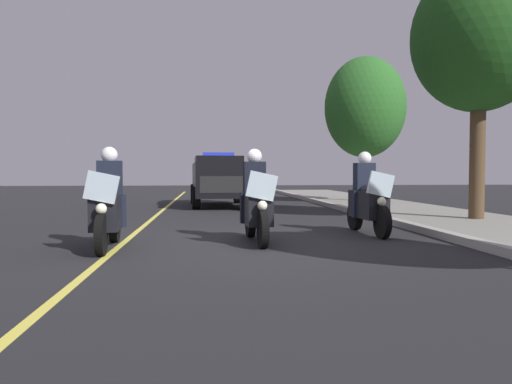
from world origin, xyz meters
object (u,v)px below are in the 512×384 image
at_px(police_motorcycle_lead_right, 256,204).
at_px(police_motorcycle_trailing, 368,200).
at_px(tree_far_back, 365,107).
at_px(police_suv, 219,178).
at_px(tree_mid_block, 479,38).
at_px(police_motorcycle_lead_left, 108,207).

height_order(police_motorcycle_lead_right, police_motorcycle_trailing, same).
bearing_deg(tree_far_back, police_suv, -79.11).
xyz_separation_m(tree_mid_block, tree_far_back, (-8.04, -0.30, -0.69)).
bearing_deg(police_motorcycle_trailing, police_motorcycle_lead_right, -68.75).
xyz_separation_m(police_suv, tree_mid_block, (6.86, 6.44, 3.62)).
bearing_deg(tree_far_back, police_motorcycle_lead_left, -35.60).
bearing_deg(police_motorcycle_trailing, tree_far_back, 162.07).
height_order(police_motorcycle_lead_left, police_motorcycle_trailing, same).
xyz_separation_m(police_motorcycle_lead_right, police_motorcycle_trailing, (-0.94, 2.43, 0.00)).
distance_m(police_motorcycle_lead_right, police_motorcycle_trailing, 2.60).
bearing_deg(police_suv, police_motorcycle_lead_right, 2.71).
bearing_deg(police_motorcycle_lead_right, tree_far_back, 152.69).
bearing_deg(tree_mid_block, tree_far_back, -177.87).
height_order(police_motorcycle_lead_right, police_suv, police_suv).
xyz_separation_m(police_motorcycle_lead_left, tree_mid_block, (-3.44, 8.52, 3.99)).
xyz_separation_m(police_motorcycle_lead_right, tree_far_back, (-10.99, 5.68, 3.30)).
distance_m(police_motorcycle_lead_left, police_suv, 10.51).
relative_size(police_motorcycle_lead_right, police_motorcycle_trailing, 1.00).
bearing_deg(police_motorcycle_lead_right, police_motorcycle_lead_left, -79.13).
bearing_deg(police_suv, police_motorcycle_trailing, 18.05).
bearing_deg(police_motorcycle_lead_left, police_motorcycle_lead_right, 100.87).
height_order(police_motorcycle_lead_left, tree_mid_block, tree_mid_block).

